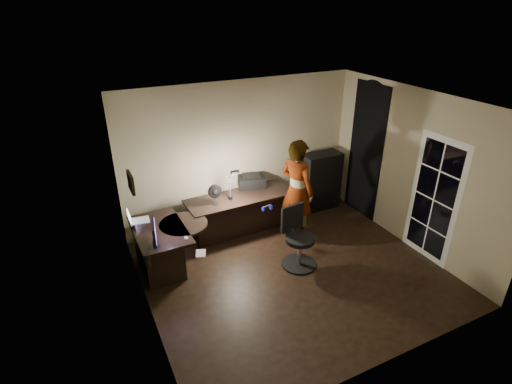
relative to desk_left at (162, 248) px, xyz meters
name	(u,v)px	position (x,y,z in m)	size (l,w,h in m)	color
floor	(293,272)	(1.83, -1.05, -0.37)	(4.50, 4.00, 0.01)	black
ceiling	(302,105)	(1.83, -1.05, 2.34)	(4.50, 4.00, 0.01)	silver
wall_back	(241,153)	(1.83, 0.96, 0.99)	(4.50, 0.01, 2.70)	tan
wall_front	(397,275)	(1.83, -3.05, 0.99)	(4.50, 0.01, 2.70)	tan
wall_left	(140,234)	(-0.42, -1.05, 0.99)	(0.01, 4.00, 2.70)	tan
wall_right	(412,170)	(4.08, -1.05, 0.99)	(0.01, 4.00, 2.70)	tan
green_wall_overlay	(142,233)	(-0.41, -1.05, 0.99)	(0.00, 4.00, 2.70)	#495726
arched_doorway	(366,152)	(4.07, 0.10, 0.94)	(0.01, 0.90, 2.60)	black
french_door	(434,200)	(4.07, -1.60, 0.69)	(0.02, 0.92, 2.10)	white
framed_picture	(131,183)	(-0.39, -0.60, 1.49)	(0.04, 0.30, 0.25)	black
desk_left	(162,248)	(0.00, 0.00, 0.00)	(0.77, 1.25, 0.72)	black
desk_right	(241,214)	(1.58, 0.44, 0.01)	(1.98, 0.69, 0.74)	black
cabinet	(320,181)	(3.45, 0.63, 0.23)	(0.79, 0.39, 1.18)	black
laptop_stand	(139,223)	(-0.26, 0.26, 0.39)	(0.21, 0.18, 0.09)	silver
laptop	(139,215)	(-0.24, 0.26, 0.54)	(0.32, 0.30, 0.22)	silver
monitor	(153,239)	(-0.18, -0.46, 0.50)	(0.09, 0.45, 0.30)	black
mouse	(186,238)	(0.30, -0.44, 0.36)	(0.06, 0.08, 0.03)	silver
phone	(169,219)	(0.23, 0.26, 0.35)	(0.06, 0.12, 0.01)	black
pen	(156,226)	(-0.01, 0.13, 0.35)	(0.01, 0.14, 0.01)	black
speaker	(147,261)	(-0.36, -0.87, 0.45)	(0.07, 0.07, 0.19)	black
notepad	(201,253)	(0.37, -0.89, 0.35)	(0.14, 0.19, 0.01)	silver
desk_fan	(215,194)	(1.07, 0.37, 0.56)	(0.24, 0.13, 0.37)	black
headphones	(267,208)	(1.78, -0.22, 0.42)	(0.18, 0.08, 0.09)	navy
printer	(251,180)	(1.95, 0.76, 0.49)	(0.50, 0.39, 0.22)	black
desk_lamp	(230,182)	(1.38, 0.41, 0.71)	(0.16, 0.31, 0.67)	black
office_chair	(300,239)	(2.01, -0.92, 0.14)	(0.57, 0.57, 1.01)	black
person	(297,191)	(2.40, -0.15, 0.57)	(0.67, 0.44, 1.87)	#D8A88C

